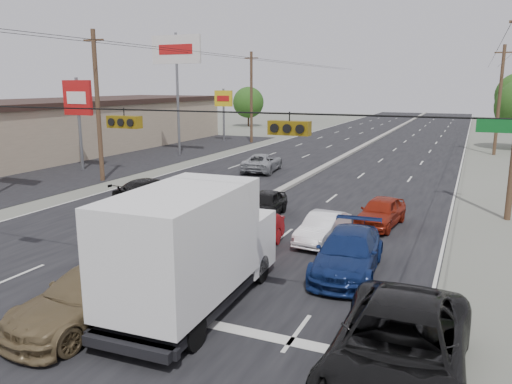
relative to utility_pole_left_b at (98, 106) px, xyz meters
The scene contains 23 objects.
ground 20.18m from the utility_pole_left_b, 50.19° to the right, with size 200.00×200.00×0.00m, color #606356.
road_surface 20.18m from the utility_pole_left_b, 50.19° to the left, with size 20.00×160.00×0.02m, color black.
center_median 20.16m from the utility_pole_left_b, 50.19° to the left, with size 0.50×160.00×0.20m, color gray.
strip_mall 17.03m from the utility_pole_left_b, 143.47° to the left, with size 12.00×42.00×4.60m, color tan.
parking_lot 12.10m from the utility_pole_left_b, 114.23° to the left, with size 10.00×42.00×0.02m, color black.
utility_pole_left_b is the anchor object (origin of this frame).
utility_pole_left_c 25.00m from the utility_pole_left_b, 90.00° to the left, with size 1.60×0.30×10.00m.
utility_pole_right_c 35.36m from the utility_pole_left_b, 45.00° to the left, with size 1.60×0.30×10.00m.
traffic_signals 20.45m from the utility_pole_left_b, 47.18° to the right, with size 25.00×0.30×0.54m.
pole_sign_mid 5.41m from the utility_pole_left_b, 146.31° to the left, with size 2.60×0.25×7.00m.
pole_sign_billboard 13.68m from the utility_pole_left_b, 98.75° to the left, with size 5.00×0.25×11.00m.
pole_sign_far 25.25m from the utility_pole_left_b, 97.97° to the left, with size 2.20×0.25×6.00m.
tree_left_far 46.01m from the utility_pole_left_b, 101.92° to the left, with size 4.80×4.80×6.12m.
box_truck 21.99m from the utility_pole_left_b, 42.62° to the right, with size 2.83×7.36×3.69m.
tan_sedan 22.05m from the utility_pole_left_b, 49.99° to the right, with size 2.20×5.40×1.57m, color brown.
red_sedan 18.76m from the utility_pole_left_b, 31.81° to the right, with size 1.53×4.39×1.45m, color #B80B0E.
black_suv 27.79m from the utility_pole_left_b, 36.51° to the right, with size 2.88×6.25×1.74m, color black.
queue_car_a 15.23m from the utility_pole_left_b, 17.32° to the right, with size 1.53×3.81×1.30m, color black.
queue_car_b 19.62m from the utility_pole_left_b, 21.94° to the right, with size 1.29×3.69×1.21m, color white.
queue_car_d 22.42m from the utility_pole_left_b, 27.55° to the right, with size 2.07×5.08×1.48m, color navy.
queue_car_e 20.34m from the utility_pole_left_b, 10.85° to the right, with size 1.61×4.00×1.36m, color maroon.
oncoming_near 9.12m from the utility_pole_left_b, 30.53° to the right, with size 1.93×4.74×1.38m, color black.
oncoming_far 12.44m from the utility_pole_left_b, 42.07° to the left, with size 2.27×4.91×1.37m, color gray.
Camera 1 is at (10.69, -11.60, 6.51)m, focal length 35.00 mm.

